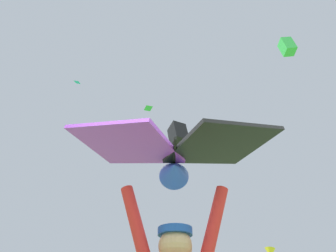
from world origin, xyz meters
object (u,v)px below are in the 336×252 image
object	(u,v)px
distant_kite_teal_high_right	(77,82)
held_stunt_kite	(174,152)
distant_kite_green_low_right	(287,47)
distant_kite_green_far_center	(148,108)
distant_kite_black_high_left	(178,135)

from	to	relation	value
distant_kite_teal_high_right	held_stunt_kite	bearing A→B (deg)	-67.90
distant_kite_green_low_right	held_stunt_kite	bearing A→B (deg)	-127.77
distant_kite_green_low_right	distant_kite_green_far_center	world-z (taller)	distant_kite_green_far_center
held_stunt_kite	distant_kite_green_low_right	xyz separation A→B (m)	(8.55, 11.04, 14.71)
distant_kite_black_high_left	distant_kite_green_low_right	xyz separation A→B (m)	(7.69, 1.33, 8.22)
distant_kite_green_low_right	distant_kite_teal_high_right	bearing A→B (deg)	150.41
distant_kite_teal_high_right	distant_kite_black_high_left	xyz separation A→B (m)	(9.26, -10.95, -13.27)
distant_kite_teal_high_right	distant_kite_green_far_center	distance (m)	7.91
held_stunt_kite	distant_kite_teal_high_right	distance (m)	29.79
distant_kite_teal_high_right	distant_kite_green_low_right	xyz separation A→B (m)	(16.94, -9.62, -5.05)
distant_kite_teal_high_right	distant_kite_green_far_center	xyz separation A→B (m)	(7.22, 3.18, -0.63)
distant_kite_black_high_left	distant_kite_green_low_right	bearing A→B (deg)	9.84
distant_kite_teal_high_right	distant_kite_black_high_left	distance (m)	19.54
distant_kite_green_low_right	distant_kite_green_far_center	size ratio (longest dim) A/B	1.30
held_stunt_kite	distant_kite_teal_high_right	xyz separation A→B (m)	(-8.39, 20.66, 19.75)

